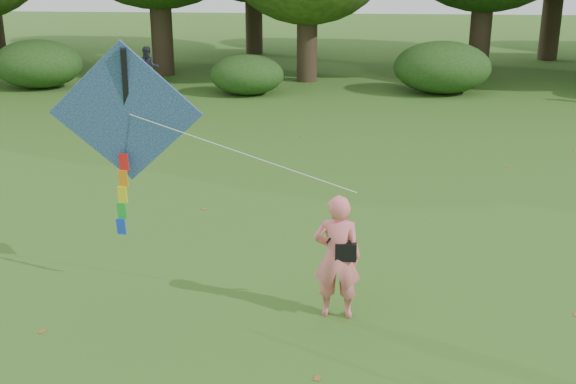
{
  "coord_description": "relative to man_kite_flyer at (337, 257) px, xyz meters",
  "views": [
    {
      "loc": [
        -0.56,
        -8.51,
        5.11
      ],
      "look_at": [
        -1.37,
        2.0,
        1.5
      ],
      "focal_mm": 45.0,
      "sensor_mm": 36.0,
      "label": 1
    }
  ],
  "objects": [
    {
      "name": "bystander_left",
      "position": [
        -7.2,
        16.96,
        -0.14
      ],
      "size": [
        0.91,
        0.8,
        1.58
      ],
      "primitive_type": "imported",
      "rotation": [
        0.0,
        0.0,
        0.3
      ],
      "color": "#292A37",
      "rests_on": "ground"
    },
    {
      "name": "ground",
      "position": [
        0.58,
        -0.89,
        -0.93
      ],
      "size": [
        100.0,
        100.0,
        0.0
      ],
      "primitive_type": "plane",
      "color": "#265114",
      "rests_on": "ground"
    },
    {
      "name": "man_kite_flyer",
      "position": [
        0.0,
        0.0,
        0.0
      ],
      "size": [
        0.69,
        0.47,
        1.85
      ],
      "primitive_type": "imported",
      "rotation": [
        0.0,
        0.0,
        3.1
      ],
      "color": "#EF7075",
      "rests_on": "ground"
    },
    {
      "name": "shrub_band",
      "position": [
        -0.14,
        16.71,
        -0.07
      ],
      "size": [
        39.15,
        3.22,
        1.88
      ],
      "color": "#264919",
      "rests_on": "ground"
    },
    {
      "name": "flying_kite",
      "position": [
        -3.11,
        0.68,
        1.82
      ],
      "size": [
        4.47,
        1.11,
        3.01
      ],
      "color": "#2834AD",
      "rests_on": "ground"
    },
    {
      "name": "crossbody_bag",
      "position": [
        0.12,
        -0.03,
        0.12
      ],
      "size": [
        0.43,
        0.2,
        0.72
      ],
      "color": "black",
      "rests_on": "ground"
    },
    {
      "name": "fallen_leaves",
      "position": [
        1.13,
        2.72,
        -0.92
      ],
      "size": [
        10.36,
        15.17,
        0.01
      ],
      "color": "brown",
      "rests_on": "ground"
    }
  ]
}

